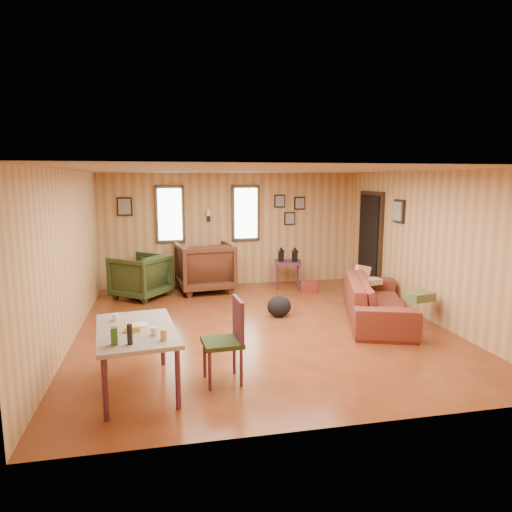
{
  "coord_description": "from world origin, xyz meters",
  "views": [
    {
      "loc": [
        -1.45,
        -6.67,
        2.26
      ],
      "look_at": [
        0.0,
        0.4,
        1.05
      ],
      "focal_mm": 32.0,
      "sensor_mm": 36.0,
      "label": 1
    }
  ],
  "objects": [
    {
      "name": "recliner_brown",
      "position": [
        -0.64,
        2.48,
        0.55
      ],
      "size": [
        1.18,
        1.12,
        1.1
      ],
      "primitive_type": "imported",
      "rotation": [
        0.0,
        0.0,
        3.26
      ],
      "color": "#492615",
      "rests_on": "ground"
    },
    {
      "name": "side_table",
      "position": [
        1.09,
        2.4,
        0.6
      ],
      "size": [
        0.67,
        0.67,
        0.88
      ],
      "rotation": [
        0.0,
        0.0,
        -0.26
      ],
      "color": "#56263A",
      "rests_on": "ground"
    },
    {
      "name": "backpack",
      "position": [
        0.41,
        0.45,
        0.18
      ],
      "size": [
        0.43,
        0.34,
        0.35
      ],
      "rotation": [
        0.0,
        0.0,
        -0.08
      ],
      "color": "black",
      "rests_on": "ground"
    },
    {
      "name": "dining_table",
      "position": [
        -1.77,
        -1.84,
        0.63
      ],
      "size": [
        0.97,
        1.44,
        0.89
      ],
      "rotation": [
        0.0,
        0.0,
        0.12
      ],
      "color": "gray",
      "rests_on": "ground"
    },
    {
      "name": "recliner_green",
      "position": [
        -1.9,
        2.19,
        0.46
      ],
      "size": [
        1.22,
        1.23,
        0.93
      ],
      "primitive_type": "imported",
      "rotation": [
        0.0,
        0.0,
        -2.23
      ],
      "color": "#2A3719",
      "rests_on": "ground"
    },
    {
      "name": "end_table",
      "position": [
        -1.67,
        2.84,
        0.43
      ],
      "size": [
        0.77,
        0.75,
        0.77
      ],
      "rotation": [
        0.0,
        0.0,
        -0.41
      ],
      "color": "#56263A",
      "rests_on": "ground"
    },
    {
      "name": "sofa",
      "position": [
        1.92,
        -0.03,
        0.45
      ],
      "size": [
        1.38,
        2.41,
        0.91
      ],
      "primitive_type": "imported",
      "rotation": [
        0.0,
        0.0,
        1.25
      ],
      "color": "maroon",
      "rests_on": "ground"
    },
    {
      "name": "cooler",
      "position": [
        1.42,
        1.95,
        0.11
      ],
      "size": [
        0.37,
        0.31,
        0.23
      ],
      "rotation": [
        0.0,
        0.0,
        -0.29
      ],
      "color": "maroon",
      "rests_on": "ground"
    },
    {
      "name": "sofa_pillows",
      "position": [
        2.26,
        0.17,
        0.5
      ],
      "size": [
        0.7,
        1.68,
        0.34
      ],
      "rotation": [
        0.0,
        0.0,
        0.2
      ],
      "color": "#545E34",
      "rests_on": "sofa"
    },
    {
      "name": "dining_chair",
      "position": [
        -0.77,
        -1.82,
        0.54
      ],
      "size": [
        0.46,
        0.46,
        0.96
      ],
      "rotation": [
        0.0,
        0.0,
        0.07
      ],
      "color": "#2A3719",
      "rests_on": "ground"
    },
    {
      "name": "room",
      "position": [
        0.17,
        0.27,
        1.21
      ],
      "size": [
        5.54,
        6.04,
        2.44
      ],
      "color": "brown",
      "rests_on": "ground"
    }
  ]
}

